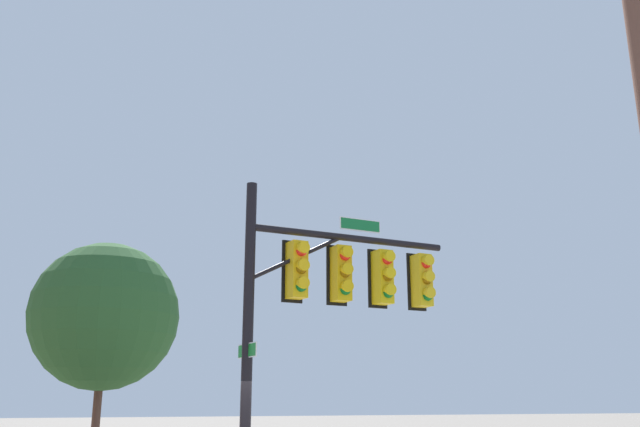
% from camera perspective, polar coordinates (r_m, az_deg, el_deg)
% --- Properties ---
extents(signal_pole_assembly, '(4.42, 1.54, 6.20)m').
position_cam_1_polar(signal_pole_assembly, '(13.11, 1.40, -6.63)').
color(signal_pole_assembly, black).
rests_on(signal_pole_assembly, ground_plane).
extents(tree_near, '(5.15, 5.15, 7.51)m').
position_cam_1_polar(tree_near, '(24.81, -18.00, -8.36)').
color(tree_near, brown).
rests_on(tree_near, ground_plane).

